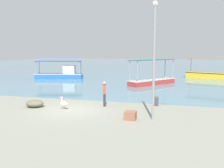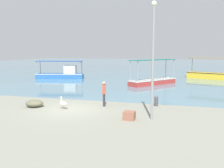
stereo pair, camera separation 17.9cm
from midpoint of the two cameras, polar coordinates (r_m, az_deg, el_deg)
ground at (r=16.28m, az=-9.45°, el=-5.75°), size 120.00×120.00×0.00m
harbor_water at (r=62.84m, az=9.14°, el=4.20°), size 110.00×90.00×0.00m
fishing_boat_outer at (r=27.95m, az=8.96°, el=0.94°), size 4.86×5.79×2.74m
fishing_boat_near_left at (r=34.08m, az=-11.73°, el=2.30°), size 6.46×3.00×2.34m
fishing_boat_far_left at (r=35.38m, az=21.59°, el=2.02°), size 6.53×3.59×2.78m
pelican at (r=16.38m, az=-11.31°, el=-4.37°), size 0.79×0.44×0.80m
lamp_post at (r=13.48m, az=9.22°, el=6.55°), size 0.28×0.28×6.30m
mooring_bollard at (r=17.26m, az=9.87°, el=-3.72°), size 0.27×0.27×0.70m
fisherman_standing at (r=16.82m, az=-2.04°, el=-2.07°), size 0.32×0.45×1.69m
net_pile at (r=17.50m, az=-17.52°, el=-4.27°), size 1.20×1.02×0.48m
cargo_crate at (r=13.72m, az=3.84°, el=-7.21°), size 0.63×0.56×0.47m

